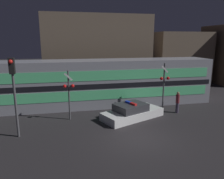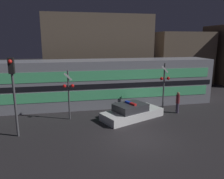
% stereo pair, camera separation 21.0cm
% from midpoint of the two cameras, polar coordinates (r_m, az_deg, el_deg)
% --- Properties ---
extents(ground_plane, '(120.00, 120.00, 0.00)m').
position_cam_midpoint_polar(ground_plane, '(13.15, 6.24, -12.56)').
color(ground_plane, '#262326').
extents(train, '(20.72, 2.96, 3.96)m').
position_cam_midpoint_polar(train, '(18.96, -4.91, 1.69)').
color(train, gray).
rests_on(train, ground_plane).
extents(police_car, '(4.97, 3.52, 1.24)m').
position_cam_midpoint_polar(police_car, '(16.12, 4.87, -5.95)').
color(police_car, silver).
rests_on(police_car, ground_plane).
extents(pedestrian, '(0.29, 0.29, 1.70)m').
position_cam_midpoint_polar(pedestrian, '(17.83, 16.42, -3.16)').
color(pedestrian, '#3F384C').
rests_on(pedestrian, ground_plane).
extents(crossing_signal_near, '(0.80, 0.31, 3.89)m').
position_cam_midpoint_polar(crossing_signal_near, '(17.49, 13.09, 1.44)').
color(crossing_signal_near, '#4C4C51').
rests_on(crossing_signal_near, ground_plane).
extents(crossing_signal_far, '(0.80, 0.31, 3.56)m').
position_cam_midpoint_polar(crossing_signal_far, '(15.63, -11.58, -0.48)').
color(crossing_signal_far, '#4C4C51').
rests_on(crossing_signal_far, ground_plane).
extents(traffic_light_corner, '(0.30, 0.46, 4.67)m').
position_cam_midpoint_polar(traffic_light_corner, '(13.52, -24.74, 1.41)').
color(traffic_light_corner, '#4C4C51').
rests_on(traffic_light_corner, ground_plane).
extents(building_left, '(11.64, 4.50, 8.28)m').
position_cam_midpoint_polar(building_left, '(25.06, -4.17, 9.38)').
color(building_left, brown).
rests_on(building_left, ground_plane).
extents(building_center, '(7.07, 4.69, 6.60)m').
position_cam_midpoint_polar(building_center, '(30.58, 16.98, 7.90)').
color(building_center, brown).
rests_on(building_center, ground_plane).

